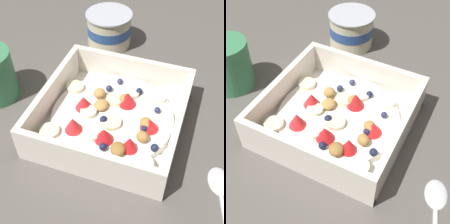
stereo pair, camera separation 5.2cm
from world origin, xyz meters
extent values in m
plane|color=#56514C|center=(0.00, 0.00, 0.00)|extent=(2.40, 2.40, 0.00)
cube|color=white|center=(-0.01, 0.00, 0.01)|extent=(0.22, 0.22, 0.01)
cube|color=white|center=(-0.01, -0.11, 0.03)|extent=(0.22, 0.01, 0.06)
cube|color=white|center=(-0.01, 0.11, 0.03)|extent=(0.22, 0.01, 0.06)
cube|color=white|center=(-0.11, 0.00, 0.03)|extent=(0.01, 0.20, 0.06)
cube|color=white|center=(0.10, 0.00, 0.03)|extent=(0.01, 0.20, 0.06)
cylinder|color=white|center=(-0.01, 0.00, 0.02)|extent=(0.20, 0.20, 0.01)
cylinder|color=#F4EAB7|center=(-0.09, 0.04, 0.03)|extent=(0.03, 0.03, 0.01)
cylinder|color=#F7EFC6|center=(0.05, 0.06, 0.03)|extent=(0.04, 0.04, 0.01)
cylinder|color=#F7EFC6|center=(-0.02, -0.05, 0.03)|extent=(0.04, 0.04, 0.01)
cylinder|color=#F4EAB7|center=(0.00, -0.02, 0.03)|extent=(0.04, 0.04, 0.01)
cylinder|color=#F4EAB7|center=(-0.08, -0.07, 0.03)|extent=(0.04, 0.04, 0.01)
cylinder|color=#F7EFC6|center=(-0.04, -0.01, 0.03)|extent=(0.04, 0.04, 0.01)
cylinder|color=#F7EFC6|center=(0.01, 0.06, 0.03)|extent=(0.04, 0.04, 0.01)
cylinder|color=#F4EAB7|center=(-0.01, 0.03, 0.03)|extent=(0.04, 0.04, 0.01)
cylinder|color=#F7EFC6|center=(0.07, -0.08, 0.03)|extent=(0.04, 0.04, 0.01)
cone|color=red|center=(0.06, -0.01, 0.03)|extent=(0.04, 0.04, 0.02)
cone|color=red|center=(0.00, -0.05, 0.03)|extent=(0.04, 0.04, 0.02)
cone|color=red|center=(0.04, -0.06, 0.04)|extent=(0.04, 0.04, 0.02)
cone|color=red|center=(0.01, 0.03, 0.04)|extent=(0.03, 0.03, 0.03)
cone|color=red|center=(-0.05, 0.00, 0.04)|extent=(0.04, 0.04, 0.02)
cone|color=red|center=(-0.05, -0.05, 0.04)|extent=(0.04, 0.04, 0.02)
sphere|color=#191E3D|center=(0.05, -0.02, 0.03)|extent=(0.01, 0.01, 0.01)
sphere|color=navy|center=(-0.02, 0.08, 0.03)|extent=(0.01, 0.01, 0.01)
sphere|color=#23284C|center=(-0.03, 0.05, 0.03)|extent=(0.01, 0.01, 0.01)
sphere|color=#191E3D|center=(0.08, -0.05, 0.03)|extent=(0.01, 0.01, 0.01)
sphere|color=#191E3D|center=(0.02, 0.06, 0.03)|extent=(0.01, 0.01, 0.01)
sphere|color=#191E3D|center=(-0.01, -0.02, 0.03)|extent=(0.01, 0.01, 0.01)
sphere|color=#23284C|center=(0.06, 0.03, 0.03)|extent=(0.01, 0.01, 0.01)
sphere|color=#23284C|center=(-0.05, 0.00, 0.03)|extent=(0.01, 0.01, 0.01)
sphere|color=#191E3D|center=(0.01, -0.07, 0.03)|extent=(0.01, 0.01, 0.01)
ellipsoid|color=#AD7F42|center=(0.05, -0.01, 0.03)|extent=(0.03, 0.03, 0.02)
ellipsoid|color=tan|center=(-0.03, 0.01, 0.03)|extent=(0.03, 0.03, 0.01)
ellipsoid|color=#AD7F42|center=(0.01, 0.03, 0.03)|extent=(0.02, 0.02, 0.02)
ellipsoid|color=olive|center=(0.03, -0.07, 0.03)|extent=(0.03, 0.03, 0.02)
ellipsoid|color=#AD7F42|center=(0.05, -0.04, 0.03)|extent=(0.03, 0.02, 0.02)
ellipsoid|color=tan|center=(-0.04, 0.03, 0.03)|extent=(0.02, 0.02, 0.02)
ellipsoid|color=silver|center=(0.18, -0.05, 0.00)|extent=(0.04, 0.05, 0.01)
cylinder|color=beige|center=(-0.09, 0.22, 0.03)|extent=(0.09, 0.09, 0.07)
cylinder|color=#2D5193|center=(-0.09, 0.22, 0.04)|extent=(0.09, 0.09, 0.02)
cylinder|color=#B7BCC6|center=(-0.09, 0.22, 0.07)|extent=(0.10, 0.10, 0.00)
cylinder|color=#3D8456|center=(-0.23, 0.00, 0.04)|extent=(0.08, 0.08, 0.09)
camera|label=1|loc=(0.11, -0.34, 0.40)|focal=52.16mm
camera|label=2|loc=(0.16, -0.32, 0.40)|focal=52.16mm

